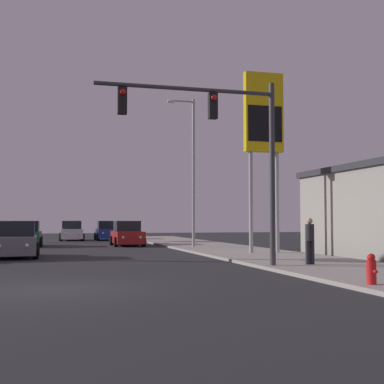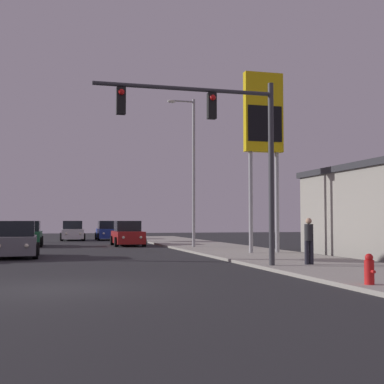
# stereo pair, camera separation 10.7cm
# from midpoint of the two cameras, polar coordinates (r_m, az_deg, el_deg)

# --- Properties ---
(ground_plane) EXTENTS (120.00, 120.00, 0.00)m
(ground_plane) POSITION_cam_midpoint_polar(r_m,az_deg,el_deg) (13.85, -14.33, -9.99)
(ground_plane) COLOR #28282B
(sidewalk_right) EXTENTS (5.00, 60.00, 0.12)m
(sidewalk_right) POSITION_cam_midpoint_polar(r_m,az_deg,el_deg) (25.67, 7.39, -6.70)
(sidewalk_right) COLOR #9E998E
(sidewalk_right) RESTS_ON ground
(car_green) EXTENTS (2.04, 4.33, 1.68)m
(car_green) POSITION_cam_midpoint_polar(r_m,az_deg,el_deg) (37.03, -17.11, -4.38)
(car_green) COLOR #195933
(car_green) RESTS_ON ground
(car_white) EXTENTS (2.04, 4.33, 1.68)m
(car_white) POSITION_cam_midpoint_polar(r_m,az_deg,el_deg) (47.24, -12.58, -4.14)
(car_white) COLOR silver
(car_white) RESTS_ON ground
(car_red) EXTENTS (2.04, 4.31, 1.68)m
(car_red) POSITION_cam_midpoint_polar(r_m,az_deg,el_deg) (36.44, -6.81, -4.52)
(car_red) COLOR maroon
(car_red) RESTS_ON ground
(car_grey) EXTENTS (2.04, 4.33, 1.68)m
(car_grey) POSITION_cam_midpoint_polar(r_m,az_deg,el_deg) (26.03, -18.14, -4.97)
(car_grey) COLOR slate
(car_grey) RESTS_ON ground
(car_blue) EXTENTS (2.04, 4.32, 1.68)m
(car_blue) POSITION_cam_midpoint_polar(r_m,az_deg,el_deg) (47.63, -8.90, -4.16)
(car_blue) COLOR navy
(car_blue) RESTS_ON ground
(traffic_light_mast) EXTENTS (6.41, 0.36, 6.50)m
(traffic_light_mast) POSITION_cam_midpoint_polar(r_m,az_deg,el_deg) (18.74, 3.56, 6.09)
(traffic_light_mast) COLOR #38383D
(traffic_light_mast) RESTS_ON sidewalk_right
(street_lamp) EXTENTS (1.74, 0.24, 9.00)m
(street_lamp) POSITION_cam_midpoint_polar(r_m,az_deg,el_deg) (32.52, 0.05, 2.97)
(street_lamp) COLOR #99999E
(street_lamp) RESTS_ON sidewalk_right
(gas_station_sign) EXTENTS (2.00, 0.42, 9.00)m
(gas_station_sign) POSITION_cam_midpoint_polar(r_m,az_deg,el_deg) (27.22, 7.74, 7.38)
(gas_station_sign) COLOR #99999E
(gas_station_sign) RESTS_ON sidewalk_right
(fire_hydrant) EXTENTS (0.24, 0.34, 0.76)m
(fire_hydrant) POSITION_cam_midpoint_polar(r_m,az_deg,el_deg) (14.01, 18.59, -7.85)
(fire_hydrant) COLOR red
(fire_hydrant) RESTS_ON sidewalk_right
(pedestrian_on_sidewalk) EXTENTS (0.34, 0.32, 1.67)m
(pedestrian_on_sidewalk) POSITION_cam_midpoint_polar(r_m,az_deg,el_deg) (19.77, 12.51, -4.91)
(pedestrian_on_sidewalk) COLOR #23232D
(pedestrian_on_sidewalk) RESTS_ON sidewalk_right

